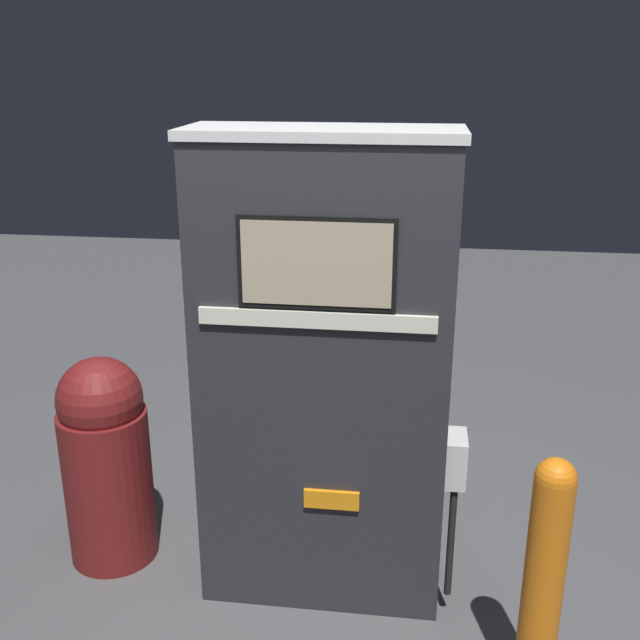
{
  "coord_description": "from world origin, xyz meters",
  "views": [
    {
      "loc": [
        0.37,
        -2.74,
        2.37
      ],
      "look_at": [
        0.0,
        0.1,
        1.36
      ],
      "focal_mm": 42.0,
      "sensor_mm": 36.0,
      "label": 1
    }
  ],
  "objects": [
    {
      "name": "gas_pump",
      "position": [
        0.0,
        0.2,
        1.06
      ],
      "size": [
        1.17,
        0.44,
        2.12
      ],
      "color": "#28282D",
      "rests_on": "ground_plane"
    },
    {
      "name": "trash_bin",
      "position": [
        -1.07,
        0.29,
        0.54
      ],
      "size": [
        0.43,
        0.43,
        1.06
      ],
      "color": "maroon",
      "rests_on": "ground_plane"
    },
    {
      "name": "safety_bollard",
      "position": [
        0.9,
        -0.36,
        0.55
      ],
      "size": [
        0.15,
        0.15,
        1.05
      ],
      "color": "orange",
      "rests_on": "ground_plane"
    },
    {
      "name": "ground_plane",
      "position": [
        0.0,
        0.0,
        0.0
      ],
      "size": [
        14.0,
        14.0,
        0.0
      ],
      "primitive_type": "plane",
      "color": "#4C4C4F"
    }
  ]
}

